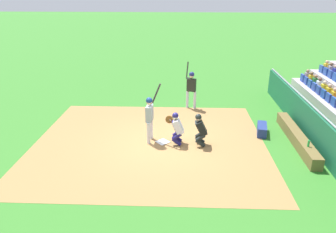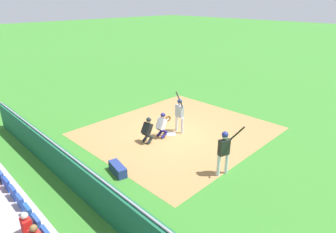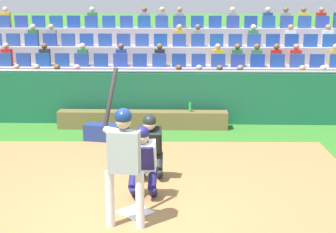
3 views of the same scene
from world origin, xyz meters
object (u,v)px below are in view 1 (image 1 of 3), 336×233
at_px(water_bottle_on_bench, 309,143).
at_px(on_deck_batter, 191,86).
at_px(batter_at_plate, 150,114).
at_px(home_plate_umpire, 200,128).
at_px(home_plate_marker, 163,142).
at_px(catcher_crouching, 177,126).
at_px(dugout_bench, 297,137).
at_px(equipment_duffel_bag, 262,129).

bearing_deg(water_bottle_on_bench, on_deck_batter, 39.51).
bearing_deg(on_deck_batter, batter_at_plate, 157.38).
distance_m(home_plate_umpire, on_deck_batter, 4.14).
distance_m(water_bottle_on_bench, on_deck_batter, 6.35).
xyz_separation_m(home_plate_umpire, water_bottle_on_bench, (-0.78, -3.71, -0.14)).
distance_m(home_plate_marker, catcher_crouching, 0.89).
distance_m(catcher_crouching, home_plate_umpire, 0.89).
xyz_separation_m(dugout_bench, on_deck_batter, (3.68, 4.04, 0.94)).
distance_m(batter_at_plate, equipment_duffel_bag, 4.68).
height_order(catcher_crouching, equipment_duffel_bag, catcher_crouching).
relative_size(home_plate_marker, home_plate_umpire, 0.34).
xyz_separation_m(home_plate_marker, batter_at_plate, (0.10, 0.49, 1.10)).
xyz_separation_m(home_plate_marker, water_bottle_on_bench, (-0.93, -5.14, 0.54)).
relative_size(batter_at_plate, home_plate_umpire, 1.80).
relative_size(dugout_bench, on_deck_batter, 1.94).
height_order(home_plate_umpire, on_deck_batter, on_deck_batter).
relative_size(home_plate_marker, batter_at_plate, 0.19).
distance_m(catcher_crouching, on_deck_batter, 4.10).
relative_size(home_plate_marker, on_deck_batter, 0.20).
relative_size(home_plate_umpire, dugout_bench, 0.30).
bearing_deg(home_plate_marker, home_plate_umpire, -95.97).
bearing_deg(home_plate_marker, batter_at_plate, 78.00).
distance_m(home_plate_umpire, dugout_bench, 3.79).
xyz_separation_m(batter_at_plate, water_bottle_on_bench, (-1.03, -5.63, -0.56)).
bearing_deg(batter_at_plate, equipment_duffel_bag, -78.31).
xyz_separation_m(water_bottle_on_bench, equipment_duffel_bag, (1.96, 1.14, -0.37)).
bearing_deg(water_bottle_on_bench, home_plate_marker, 79.79).
xyz_separation_m(batter_at_plate, dugout_bench, (0.17, -5.65, -0.89)).
bearing_deg(home_plate_umpire, home_plate_marker, 84.03).
xyz_separation_m(catcher_crouching, water_bottle_on_bench, (-0.85, -4.60, -0.16)).
xyz_separation_m(batter_at_plate, catcher_crouching, (-0.18, -1.03, -0.40)).
bearing_deg(on_deck_batter, home_plate_umpire, -175.69).
relative_size(water_bottle_on_bench, equipment_duffel_bag, 0.24).
distance_m(water_bottle_on_bench, equipment_duffel_bag, 2.29).
height_order(home_plate_marker, catcher_crouching, catcher_crouching).
distance_m(home_plate_marker, dugout_bench, 5.17).
bearing_deg(home_plate_marker, equipment_duffel_bag, -75.51).
bearing_deg(water_bottle_on_bench, batter_at_plate, 79.63).
xyz_separation_m(home_plate_marker, home_plate_umpire, (-0.15, -1.42, 0.68)).
bearing_deg(batter_at_plate, home_plate_marker, -102.00).
distance_m(batter_at_plate, home_plate_umpire, 1.97).
xyz_separation_m(home_plate_marker, catcher_crouching, (-0.08, -0.54, 0.70)).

